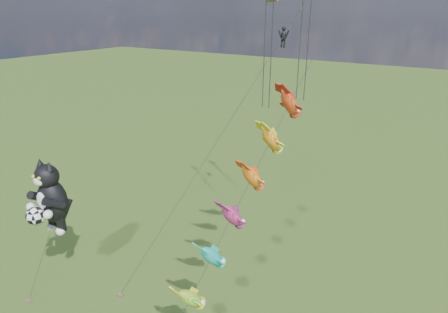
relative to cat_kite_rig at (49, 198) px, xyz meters
The scene contains 4 objects.
ground 9.02m from the cat_kite_rig, 168.66° to the left, with size 300.00×300.00×0.00m, color #1F3B0E.
cat_kite_rig is the anchor object (origin of this frame).
fish_windsock_rig 14.57m from the cat_kite_rig, 17.44° to the left, with size 3.61×15.62×18.41m.
parafoil_rig 21.42m from the cat_kite_rig, 53.49° to the left, with size 8.85×15.74×23.59m.
Camera 1 is at (27.28, -14.33, 21.19)m, focal length 30.00 mm.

